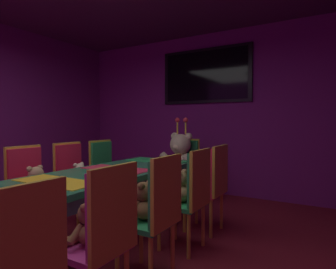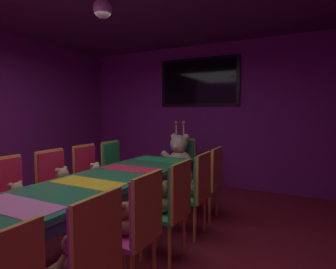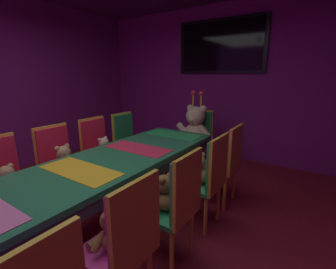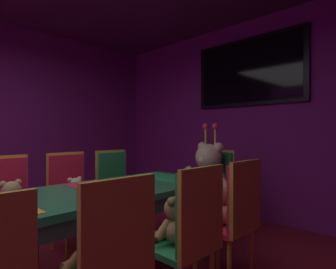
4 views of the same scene
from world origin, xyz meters
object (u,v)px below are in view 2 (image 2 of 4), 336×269
teddy_left_2 (17,197)px  teddy_right_3 (161,199)px  throne_chair (183,160)px  teddy_right_5 (201,175)px  pendant_light (103,9)px  teddy_left_4 (96,174)px  teddy_right_4 (186,185)px  chair_left_5 (114,165)px  chair_right_2 (140,221)px  teddy_right_1 (72,255)px  chair_right_4 (197,186)px  chair_right_3 (174,201)px  chair_left_2 (8,193)px  chair_right_1 (89,257)px  chair_left_3 (55,181)px  teddy_left_3 (63,182)px  wall_tv (199,82)px  king_teddy_bear (179,154)px  chair_right_5 (211,176)px  banquet_table (88,191)px  teddy_right_2 (125,220)px  chair_left_4 (88,172)px

teddy_left_2 → teddy_right_3: size_ratio=0.89×
teddy_right_3 → throne_chair: bearing=-71.5°
teddy_right_5 → pendant_light: 2.37m
teddy_left_4 → teddy_right_4: (1.40, -0.00, 0.01)m
chair_left_5 → chair_right_2: same height
teddy_right_1 → chair_right_4: (0.15, 1.75, 0.03)m
pendant_light → chair_right_3: bearing=-0.4°
teddy_right_3 → pendant_light: pendant_light is taller
teddy_right_1 → chair_left_2: bearing=-20.3°
chair_left_2 → chair_right_1: bearing=-18.7°
teddy_left_4 → chair_left_5: chair_left_5 is taller
chair_right_1 → teddy_right_1: size_ratio=3.56×
chair_left_3 → chair_left_2: bearing=-90.0°
teddy_left_3 → wall_tv: 3.24m
king_teddy_bear → wall_tv: (-0.00, 0.92, 1.32)m
chair_left_5 → pendant_light: pendant_light is taller
teddy_left_4 → chair_right_5: bearing=19.6°
teddy_left_3 → chair_right_2: 1.61m
chair_left_3 → teddy_right_3: (1.53, -0.01, -0.00)m
chair_right_5 → teddy_right_5: (-0.15, 0.00, -0.00)m
teddy_right_3 → teddy_left_4: bearing=-23.5°
throne_chair → king_teddy_bear: bearing=-0.0°
banquet_table → chair_right_1: chair_right_1 is taller
teddy_right_3 → throne_chair: (-0.69, 2.07, 0.00)m
chair_left_3 → chair_right_2: same height
teddy_right_2 → chair_right_5: 1.73m
chair_right_1 → throne_chair: (-0.83, 3.22, 0.00)m
chair_right_3 → king_teddy_bear: king_teddy_bear is taller
king_teddy_bear → teddy_left_4: bearing=-28.4°
wall_tv → chair_left_3: bearing=-106.5°
chair_left_4 → chair_right_1: bearing=-46.3°
banquet_table → pendant_light: (-0.01, 0.29, 1.89)m
chair_left_2 → chair_left_3: size_ratio=1.00×
chair_left_4 → teddy_right_2: chair_left_4 is taller
teddy_left_3 → teddy_right_1: size_ratio=1.24×
banquet_table → king_teddy_bear: bearing=90.0°
chair_right_2 → king_teddy_bear: king_teddy_bear is taller
teddy_right_1 → teddy_right_4: size_ratio=0.82×
king_teddy_bear → chair_right_1: bearing=15.3°
teddy_right_3 → chair_right_4: size_ratio=0.34×
chair_left_3 → chair_right_4: bearing=19.6°
chair_left_3 → chair_right_4: size_ratio=1.00×
teddy_right_3 → chair_right_5: (0.14, 1.15, 0.00)m
king_teddy_bear → throne_chair: bearing=180.0°
teddy_right_2 → pendant_light: size_ratio=1.48×
chair_left_4 → wall_tv: wall_tv is taller
banquet_table → chair_left_5: 1.65m
teddy_left_3 → pendant_light: size_ratio=1.72×
chair_right_4 → teddy_right_3: bearing=75.8°
chair_right_5 → chair_right_2: bearing=89.3°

